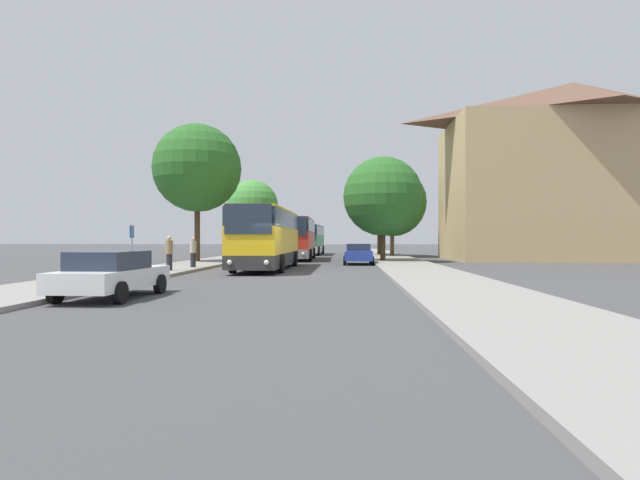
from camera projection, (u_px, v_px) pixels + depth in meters
ground_plane at (282, 275)px, 24.25m from camera, size 300.00×300.00×0.00m
sidewalk_left at (142, 273)px, 24.64m from camera, size 4.00×120.00×0.15m
sidewalk_right at (428, 274)px, 23.87m from camera, size 4.00×120.00×0.15m
building_right_background at (573, 171)px, 41.91m from camera, size 20.50×11.01×14.96m
bus_front at (267, 238)px, 29.02m from camera, size 2.82×11.23×3.46m
bus_middle at (297, 238)px, 42.59m from camera, size 3.02×10.75×3.50m
bus_rear at (310, 239)px, 56.64m from camera, size 2.97×10.53×3.33m
parked_car_left_curb at (111, 274)px, 14.79m from camera, size 2.12×4.34×1.40m
parked_car_right_near at (358, 254)px, 34.81m from camera, size 2.08×4.16×1.44m
bus_stop_sign at (132, 242)px, 24.62m from camera, size 0.08×0.45×2.33m
pedestrian_waiting_near at (169, 253)px, 25.70m from camera, size 0.36×0.36×1.78m
pedestrian_waiting_far at (193, 252)px, 28.66m from camera, size 0.36×0.36×1.73m
tree_left_near at (252, 206)px, 54.97m from camera, size 5.70×5.70×8.14m
tree_left_far at (197, 168)px, 36.43m from camera, size 6.42×6.42×10.03m
tree_right_near at (392, 202)px, 49.20m from camera, size 6.75×6.75×8.64m
tree_right_mid at (379, 202)px, 53.06m from camera, size 5.89×5.89×8.50m
tree_right_far at (383, 196)px, 38.21m from camera, size 6.08×6.08×7.94m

